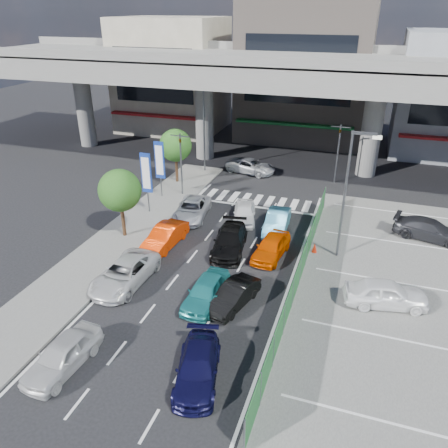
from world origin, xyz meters
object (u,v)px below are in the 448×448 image
(street_lamp_right, at_px, (349,186))
(wagon_silver_front_left, at_px, (192,209))
(van_white_back_left, at_px, (63,355))
(taxi_teal_mid, at_px, (206,291))
(traffic_light_right, at_px, (339,139))
(sedan_white_mid_left, at_px, (125,273))
(parked_sedan_dgrey, at_px, (430,230))
(taxi_orange_left, at_px, (165,237))
(tree_far, at_px, (175,146))
(sedan_black_mid, at_px, (230,241))
(crossing_wagon_silver, at_px, (251,166))
(traffic_cone, at_px, (315,248))
(kei_truck_front_right, at_px, (277,222))
(tree_near, at_px, (120,191))
(taxi_orange_right, at_px, (271,247))
(parked_sedan_white, at_px, (386,293))
(signboard_far, at_px, (160,162))
(street_lamp_left, at_px, (206,122))
(sedan_white_front_mid, at_px, (244,212))
(minivan_navy_back, at_px, (198,367))
(hatch_black_mid_right, at_px, (234,296))
(traffic_light_left, at_px, (180,149))
(signboard_near, at_px, (146,175))

(street_lamp_right, distance_m, wagon_silver_front_left, 11.95)
(wagon_silver_front_left, bearing_deg, van_white_back_left, -96.80)
(street_lamp_right, relative_size, taxi_teal_mid, 1.98)
(traffic_light_right, distance_m, sedan_white_mid_left, 22.37)
(traffic_light_right, distance_m, parked_sedan_dgrey, 11.75)
(wagon_silver_front_left, xyz_separation_m, parked_sedan_dgrey, (16.42, 1.92, 0.08))
(taxi_orange_left, bearing_deg, wagon_silver_front_left, 94.18)
(tree_far, bearing_deg, sedan_black_mid, -50.76)
(van_white_back_left, xyz_separation_m, crossing_wagon_silver, (1.02, 26.51, -0.04))
(wagon_silver_front_left, height_order, traffic_cone, wagon_silver_front_left)
(tree_far, xyz_separation_m, kei_truck_front_right, (10.45, -6.32, -2.70))
(traffic_light_right, bearing_deg, van_white_back_left, -108.38)
(tree_near, distance_m, taxi_teal_mid, 9.78)
(street_lamp_right, height_order, crossing_wagon_silver, street_lamp_right)
(taxi_orange_right, relative_size, parked_sedan_white, 0.93)
(crossing_wagon_silver, bearing_deg, wagon_silver_front_left, -176.76)
(street_lamp_right, height_order, signboard_far, street_lamp_right)
(taxi_teal_mid, xyz_separation_m, taxi_orange_left, (-4.69, 4.82, 0.00))
(van_white_back_left, distance_m, sedan_black_mid, 12.53)
(van_white_back_left, xyz_separation_m, taxi_orange_right, (6.37, 12.11, -0.01))
(tree_near, height_order, wagon_silver_front_left, tree_near)
(taxi_orange_left, bearing_deg, street_lamp_right, 15.83)
(street_lamp_left, distance_m, sedan_white_front_mid, 11.78)
(minivan_navy_back, bearing_deg, tree_far, 101.95)
(minivan_navy_back, xyz_separation_m, traffic_cone, (3.14, 12.15, -0.24))
(crossing_wagon_silver, bearing_deg, minivan_navy_back, -158.06)
(signboard_far, bearing_deg, hatch_black_mid_right, -50.10)
(traffic_light_left, relative_size, van_white_back_left, 1.28)
(taxi_orange_left, height_order, crossing_wagon_silver, taxi_orange_left)
(signboard_near, relative_size, sedan_white_mid_left, 0.95)
(minivan_navy_back, xyz_separation_m, parked_sedan_white, (7.43, 7.80, 0.17))
(sedan_white_front_mid, relative_size, parked_sedan_white, 0.91)
(taxi_teal_mid, bearing_deg, tree_near, 148.77)
(wagon_silver_front_left, height_order, parked_sedan_white, parked_sedan_white)
(parked_sedan_dgrey, bearing_deg, street_lamp_left, 80.37)
(tree_far, relative_size, taxi_orange_right, 1.21)
(van_white_back_left, relative_size, crossing_wagon_silver, 0.87)
(sedan_black_mid, xyz_separation_m, kei_truck_front_right, (2.28, 3.69, 0.00))
(traffic_light_left, relative_size, kei_truck_front_right, 1.24)
(signboard_near, relative_size, minivan_navy_back, 1.11)
(traffic_light_left, xyz_separation_m, signboard_near, (-1.00, -4.01, -0.87))
(sedan_black_mid, distance_m, sedan_white_front_mid, 4.50)
(sedan_white_mid_left, xyz_separation_m, crossing_wagon_silver, (1.77, 20.00, -0.04))
(signboard_near, distance_m, tree_far, 6.54)
(hatch_black_mid_right, height_order, taxi_orange_right, taxi_orange_right)
(signboard_near, height_order, tree_near, tree_near)
(traffic_light_left, height_order, minivan_navy_back, traffic_light_left)
(tree_near, relative_size, sedan_white_mid_left, 0.97)
(signboard_far, height_order, sedan_white_front_mid, signboard_far)
(van_white_back_left, xyz_separation_m, parked_sedan_dgrey, (15.92, 17.70, 0.04))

